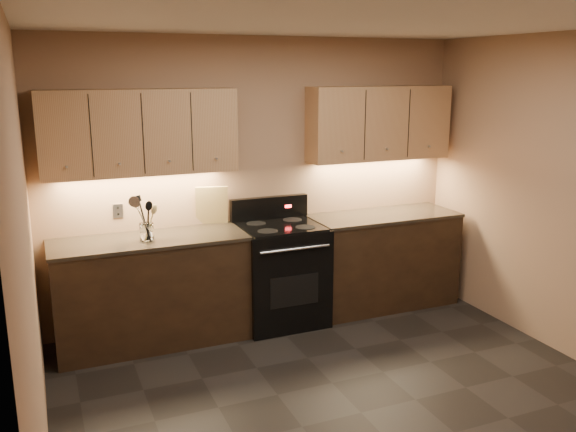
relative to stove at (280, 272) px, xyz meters
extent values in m
plane|color=black|center=(-0.08, -1.68, -0.48)|extent=(4.00, 4.00, 0.00)
plane|color=silver|center=(-0.08, -1.68, 2.12)|extent=(4.00, 4.00, 0.00)
cube|color=#A07D5E|center=(-0.08, 0.32, 0.82)|extent=(4.00, 0.04, 2.60)
cube|color=#A07D5E|center=(-2.08, -1.68, 0.82)|extent=(0.04, 4.00, 2.60)
cube|color=black|center=(-1.18, 0.02, -0.03)|extent=(1.60, 0.60, 0.90)
cube|color=#3D3327|center=(-1.18, 0.02, 0.44)|extent=(1.62, 0.62, 0.03)
cube|color=black|center=(1.10, 0.02, -0.03)|extent=(1.44, 0.60, 0.90)
cube|color=#3D3327|center=(1.10, 0.02, 0.44)|extent=(1.46, 0.62, 0.03)
cube|color=black|center=(0.00, -0.01, -0.02)|extent=(0.76, 0.65, 0.92)
cube|color=black|center=(0.00, -0.01, 0.45)|extent=(0.70, 0.60, 0.01)
cube|color=black|center=(0.00, 0.28, 0.55)|extent=(0.76, 0.07, 0.22)
cube|color=red|center=(0.18, 0.24, 0.56)|extent=(0.06, 0.00, 0.03)
cylinder|color=silver|center=(0.00, -0.35, 0.32)|extent=(0.65, 0.02, 0.02)
cube|color=black|center=(0.00, -0.33, -0.07)|extent=(0.46, 0.00, 0.28)
cylinder|color=black|center=(-0.18, -0.16, 0.45)|extent=(0.18, 0.18, 0.00)
cylinder|color=black|center=(0.18, -0.16, 0.45)|extent=(0.18, 0.18, 0.00)
cylinder|color=black|center=(-0.18, 0.14, 0.45)|extent=(0.18, 0.18, 0.00)
cylinder|color=black|center=(0.18, 0.14, 0.45)|extent=(0.18, 0.18, 0.00)
cube|color=tan|center=(-1.18, 0.17, 1.32)|extent=(1.60, 0.30, 0.70)
cube|color=tan|center=(1.10, 0.17, 1.32)|extent=(1.44, 0.30, 0.70)
cube|color=#B2B5BA|center=(-1.38, 0.31, 0.64)|extent=(0.08, 0.01, 0.12)
cylinder|color=white|center=(-1.20, -0.03, 0.52)|extent=(0.14, 0.14, 0.15)
cylinder|color=white|center=(-1.20, -0.03, 0.46)|extent=(0.11, 0.11, 0.02)
cube|color=tan|center=(-0.56, 0.27, 0.63)|extent=(0.30, 0.16, 0.36)
camera|label=1|loc=(-2.00, -4.96, 1.82)|focal=38.00mm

